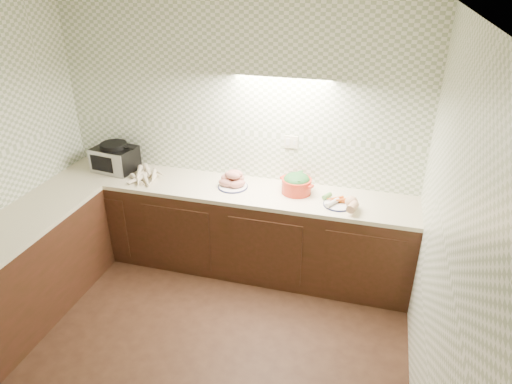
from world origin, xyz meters
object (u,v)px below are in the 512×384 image
(toaster_oven, at_px, (115,158))
(sweet_potato_plate, at_px, (233,180))
(veg_plate, at_px, (344,202))
(dutch_oven, at_px, (297,183))
(parsnip_pile, at_px, (151,176))
(onion_bowl, at_px, (235,178))

(toaster_oven, relative_size, sweet_potato_plate, 1.56)
(veg_plate, bearing_deg, dutch_oven, 160.70)
(parsnip_pile, height_order, veg_plate, veg_plate)
(parsnip_pile, xyz_separation_m, dutch_oven, (1.47, 0.10, 0.06))
(onion_bowl, bearing_deg, dutch_oven, -6.02)
(sweet_potato_plate, bearing_deg, toaster_oven, 177.67)
(toaster_oven, xyz_separation_m, sweet_potato_plate, (1.31, -0.05, -0.07))
(toaster_oven, bearing_deg, dutch_oven, 7.18)
(sweet_potato_plate, distance_m, veg_plate, 1.08)
(toaster_oven, bearing_deg, sweet_potato_plate, 5.11)
(onion_bowl, distance_m, veg_plate, 1.12)
(parsnip_pile, bearing_deg, onion_bowl, 11.56)
(onion_bowl, distance_m, dutch_oven, 0.64)
(parsnip_pile, relative_size, veg_plate, 1.21)
(toaster_oven, distance_m, dutch_oven, 1.92)
(sweet_potato_plate, xyz_separation_m, onion_bowl, (-0.02, 0.11, -0.03))
(toaster_oven, xyz_separation_m, veg_plate, (2.38, -0.17, -0.09))
(veg_plate, bearing_deg, sweet_potato_plate, 173.80)
(parsnip_pile, relative_size, onion_bowl, 3.08)
(toaster_oven, bearing_deg, veg_plate, 3.36)
(toaster_oven, height_order, parsnip_pile, toaster_oven)
(dutch_oven, height_order, veg_plate, dutch_oven)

